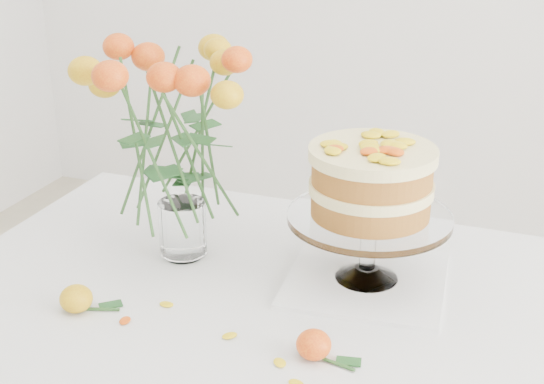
% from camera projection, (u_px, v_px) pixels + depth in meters
% --- Properties ---
extents(table, '(1.43, 0.93, 0.76)m').
position_uv_depth(table, '(319.00, 361.00, 1.29)').
color(table, tan).
rests_on(table, ground).
extents(napkin, '(0.30, 0.30, 0.01)m').
position_uv_depth(napkin, '(366.00, 280.00, 1.37)').
color(napkin, white).
rests_on(napkin, table).
extents(cake_stand, '(0.29, 0.29, 0.26)m').
position_uv_depth(cake_stand, '(371.00, 189.00, 1.31)').
color(cake_stand, white).
rests_on(cake_stand, napkin).
extents(rose_vase, '(0.34, 0.34, 0.45)m').
position_uv_depth(rose_vase, '(178.00, 125.00, 1.37)').
color(rose_vase, white).
rests_on(rose_vase, table).
extents(loose_rose_near, '(0.10, 0.06, 0.05)m').
position_uv_depth(loose_rose_near, '(77.00, 299.00, 1.28)').
color(loose_rose_near, yellow).
rests_on(loose_rose_near, table).
extents(loose_rose_far, '(0.10, 0.05, 0.05)m').
position_uv_depth(loose_rose_far, '(314.00, 345.00, 1.15)').
color(loose_rose_far, red).
rests_on(loose_rose_far, table).
extents(stray_petal_a, '(0.03, 0.02, 0.00)m').
position_uv_depth(stray_petal_a, '(230.00, 336.00, 1.21)').
color(stray_petal_a, yellow).
rests_on(stray_petal_a, table).
extents(stray_petal_b, '(0.03, 0.02, 0.00)m').
position_uv_depth(stray_petal_b, '(280.00, 363.00, 1.14)').
color(stray_petal_b, yellow).
rests_on(stray_petal_b, table).
extents(stray_petal_c, '(0.03, 0.02, 0.00)m').
position_uv_depth(stray_petal_c, '(296.00, 384.00, 1.10)').
color(stray_petal_c, yellow).
rests_on(stray_petal_c, table).
extents(stray_petal_d, '(0.03, 0.02, 0.00)m').
position_uv_depth(stray_petal_d, '(167.00, 305.00, 1.30)').
color(stray_petal_d, yellow).
rests_on(stray_petal_d, table).
extents(stray_petal_e, '(0.03, 0.02, 0.00)m').
position_uv_depth(stray_petal_e, '(125.00, 321.00, 1.25)').
color(stray_petal_e, yellow).
rests_on(stray_petal_e, table).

